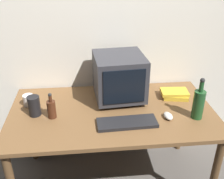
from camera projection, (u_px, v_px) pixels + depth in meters
name	position (u px, v px, depth m)	size (l,w,h in m)	color
back_wall	(106.00, 26.00, 2.22)	(4.00, 0.08, 2.50)	silver
desk	(112.00, 119.00, 2.08)	(1.55, 0.85, 0.73)	brown
crt_monitor	(119.00, 77.00, 2.12)	(0.41, 0.41, 0.37)	#333338
keyboard	(127.00, 123.00, 1.87)	(0.42, 0.15, 0.02)	black
computer_mouse	(168.00, 116.00, 1.94)	(0.06, 0.10, 0.04)	beige
bottle_tall	(199.00, 103.00, 1.90)	(0.08, 0.08, 0.32)	#1E4C23
bottle_short	(51.00, 109.00, 1.92)	(0.06, 0.06, 0.20)	#472314
book_stack	(175.00, 94.00, 2.21)	(0.24, 0.19, 0.06)	gold
mug	(29.00, 100.00, 2.09)	(0.12, 0.08, 0.09)	white
metal_canister	(34.00, 106.00, 1.95)	(0.09, 0.09, 0.15)	black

